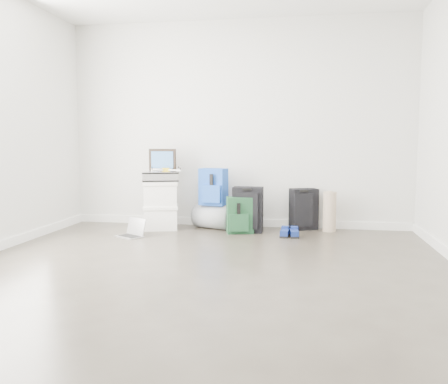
% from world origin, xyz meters
% --- Properties ---
extents(ground, '(5.00, 5.00, 0.00)m').
position_xyz_m(ground, '(0.00, 0.00, 0.00)').
color(ground, '#363027').
rests_on(ground, ground).
extents(room_envelope, '(4.52, 5.02, 2.71)m').
position_xyz_m(room_envelope, '(0.00, 0.02, 1.72)').
color(room_envelope, silver).
rests_on(room_envelope, ground).
extents(boxes_stack, '(0.51, 0.45, 0.62)m').
position_xyz_m(boxes_stack, '(-0.95, 2.09, 0.31)').
color(boxes_stack, white).
rests_on(boxes_stack, ground).
extents(briefcase, '(0.52, 0.45, 0.13)m').
position_xyz_m(briefcase, '(-0.95, 2.09, 0.68)').
color(briefcase, '#B2B2B7').
rests_on(briefcase, boxes_stack).
extents(painting, '(0.38, 0.09, 0.29)m').
position_xyz_m(painting, '(-0.95, 2.19, 0.89)').
color(painting, black).
rests_on(painting, briefcase).
extents(drone, '(0.46, 0.46, 0.05)m').
position_xyz_m(drone, '(-0.87, 2.07, 0.77)').
color(drone, yellow).
rests_on(drone, briefcase).
extents(duffel_bag, '(0.59, 0.49, 0.31)m').
position_xyz_m(duffel_bag, '(-0.29, 2.25, 0.16)').
color(duffel_bag, gray).
rests_on(duffel_bag, ground).
extents(blue_backpack, '(0.37, 0.31, 0.47)m').
position_xyz_m(blue_backpack, '(-0.29, 2.22, 0.54)').
color(blue_backpack, '#194FA4').
rests_on(blue_backpack, duffel_bag).
extents(large_suitcase, '(0.37, 0.25, 0.57)m').
position_xyz_m(large_suitcase, '(0.18, 2.08, 0.28)').
color(large_suitcase, black).
rests_on(large_suitcase, ground).
extents(green_backpack, '(0.36, 0.30, 0.45)m').
position_xyz_m(green_backpack, '(0.09, 1.99, 0.22)').
color(green_backpack, '#163E25').
rests_on(green_backpack, ground).
extents(carry_on, '(0.38, 0.32, 0.53)m').
position_xyz_m(carry_on, '(0.86, 2.37, 0.26)').
color(carry_on, black).
rests_on(carry_on, ground).
extents(shoes, '(0.23, 0.26, 0.08)m').
position_xyz_m(shoes, '(0.70, 1.87, 0.04)').
color(shoes, black).
rests_on(shoes, ground).
extents(rolled_rug, '(0.16, 0.16, 0.50)m').
position_xyz_m(rolled_rug, '(1.19, 2.30, 0.25)').
color(rolled_rug, tan).
rests_on(rolled_rug, ground).
extents(laptop, '(0.37, 0.34, 0.22)m').
position_xyz_m(laptop, '(-1.14, 1.56, 0.05)').
color(laptop, silver).
rests_on(laptop, ground).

